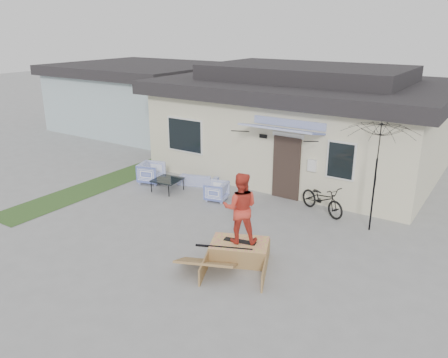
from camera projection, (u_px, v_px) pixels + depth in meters
The scene contains 13 objects.
ground at pixel (178, 241), 12.13m from camera, with size 90.00×90.00×0.00m, color gray.
grass_strip at pixel (101, 184), 16.41m from camera, with size 1.40×8.00×0.01m, color #2D4C20.
house at pixel (304, 120), 17.81m from camera, with size 10.80×8.49×4.10m.
neighbor_house at pixel (143, 96), 24.91m from camera, with size 8.60×7.60×3.50m.
loveseat at pixel (198, 177), 16.29m from camera, with size 1.43×0.42×0.56m, color #4659B9.
armchair_left at pixel (151, 172), 16.46m from camera, with size 0.81×0.76×0.83m, color #4659B9.
armchair_right at pixel (216, 190), 14.83m from camera, with size 0.67×0.63×0.69m, color #4659B9.
coffee_table at pixel (167, 185), 15.69m from camera, with size 0.88×0.88×0.44m, color black.
bicycle at pixel (323, 196), 13.76m from camera, with size 0.60×1.73×1.11m, color black.
patio_umbrella at pixel (376, 171), 12.21m from camera, with size 2.16×2.02×2.20m.
skate_ramp at pixel (240, 251), 11.09m from camera, with size 1.39×1.85×0.46m, color olive, non-canonical shape.
skateboard at pixel (240, 241), 11.05m from camera, with size 0.81×0.20×0.05m, color black.
skater at pixel (240, 207), 10.76m from camera, with size 0.86×0.66×1.76m, color red.
Camera 1 is at (7.05, -8.44, 5.51)m, focal length 36.15 mm.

